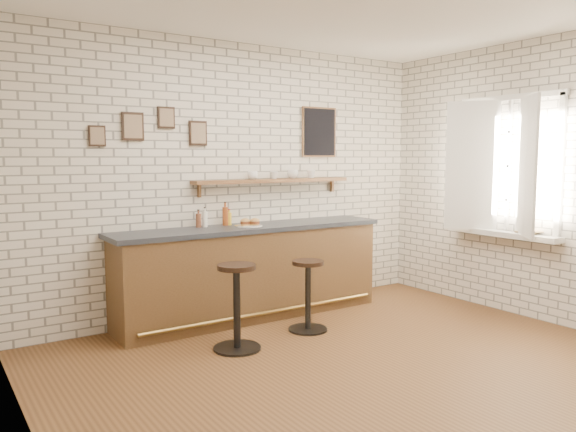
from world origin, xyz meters
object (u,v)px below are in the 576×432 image
object	(u,v)px
ciabatta_sandwich	(250,222)
bar_stool_left	(237,304)
shelf_cup_b	(274,175)
book_lower	(524,233)
bar_stool_right	(308,293)
bitters_bottle_brown	(199,220)
shelf_cup_d	(311,174)
bitters_bottle_amber	(225,216)
sandwich_plate	(249,226)
condiment_bottle_yellow	(229,218)
shelf_cup_a	(253,175)
bitters_bottle_white	(205,219)
book_upper	(524,231)
shelf_cup_c	(293,174)
bar_counter	(252,271)

from	to	relation	value
ciabatta_sandwich	bar_stool_left	distance (m)	1.18
ciabatta_sandwich	shelf_cup_b	world-z (taller)	shelf_cup_b
book_lower	ciabatta_sandwich	bearing A→B (deg)	137.22
bar_stool_left	bar_stool_right	xyz separation A→B (m)	(0.87, 0.10, -0.04)
ciabatta_sandwich	bitters_bottle_brown	bearing A→B (deg)	156.64
shelf_cup_d	bitters_bottle_amber	bearing A→B (deg)	160.82
bar_stool_right	shelf_cup_d	distance (m)	1.66
bitters_bottle_brown	shelf_cup_b	size ratio (longest dim) A/B	2.07
bar_stool_left	shelf_cup_d	xyz separation A→B (m)	(1.58, 1.04, 1.13)
book_lower	sandwich_plate	bearing A→B (deg)	137.33
bar_stool_left	book_lower	distance (m)	3.19
sandwich_plate	condiment_bottle_yellow	world-z (taller)	condiment_bottle_yellow
sandwich_plate	bitters_bottle_brown	distance (m)	0.54
shelf_cup_a	bar_stool_right	bearing A→B (deg)	-102.49
bitters_bottle_amber	bar_stool_right	bearing A→B (deg)	-63.47
ciabatta_sandwich	bitters_bottle_brown	distance (m)	0.55
ciabatta_sandwich	shelf_cup_a	xyz separation A→B (m)	(0.18, 0.24, 0.49)
condiment_bottle_yellow	bar_stool_left	bearing A→B (deg)	-114.45
bitters_bottle_white	bar_stool_right	world-z (taller)	bitters_bottle_white
ciabatta_sandwich	bar_stool_left	world-z (taller)	ciabatta_sandwich
sandwich_plate	shelf_cup_d	xyz separation A→B (m)	(0.99, 0.24, 0.53)
bar_stool_right	book_upper	world-z (taller)	book_upper
condiment_bottle_yellow	book_upper	distance (m)	3.18
bar_stool_right	shelf_cup_c	xyz separation A→B (m)	(0.45, 0.94, 1.17)
bar_counter	shelf_cup_a	distance (m)	1.07
bar_stool_left	shelf_cup_c	size ratio (longest dim) A/B	6.15
shelf_cup_a	book_upper	size ratio (longest dim) A/B	0.51
sandwich_plate	shelf_cup_a	distance (m)	0.61
bitters_bottle_amber	condiment_bottle_yellow	xyz separation A→B (m)	(0.05, 0.00, -0.03)
ciabatta_sandwich	condiment_bottle_yellow	size ratio (longest dim) A/B	1.28
bitters_bottle_brown	condiment_bottle_yellow	size ratio (longest dim) A/B	1.08
bitters_bottle_brown	condiment_bottle_yellow	bearing A→B (deg)	0.00
ciabatta_sandwich	book_upper	distance (m)	2.94
bar_counter	sandwich_plate	xyz separation A→B (m)	(-0.05, -0.04, 0.51)
bitters_bottle_amber	shelf_cup_d	distance (m)	1.25
bitters_bottle_brown	bitters_bottle_amber	world-z (taller)	bitters_bottle_amber
bitters_bottle_white	bitters_bottle_brown	bearing A→B (deg)	-180.00
bar_counter	book_upper	size ratio (longest dim) A/B	13.47
condiment_bottle_yellow	shelf_cup_b	size ratio (longest dim) A/B	1.92
bitters_bottle_white	bitters_bottle_amber	size ratio (longest dim) A/B	0.82
bar_counter	bitters_bottle_amber	bearing A→B (deg)	142.75
book_lower	bar_counter	bearing A→B (deg)	136.05
ciabatta_sandwich	condiment_bottle_yellow	distance (m)	0.26
condiment_bottle_yellow	shelf_cup_b	world-z (taller)	shelf_cup_b
book_lower	book_upper	distance (m)	0.02
book_lower	book_upper	world-z (taller)	book_upper
bar_stool_left	shelf_cup_c	bearing A→B (deg)	38.33
bar_counter	bitters_bottle_brown	world-z (taller)	bitters_bottle_brown
condiment_bottle_yellow	bar_stool_right	world-z (taller)	condiment_bottle_yellow
shelf_cup_d	book_lower	bearing A→B (deg)	-72.84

